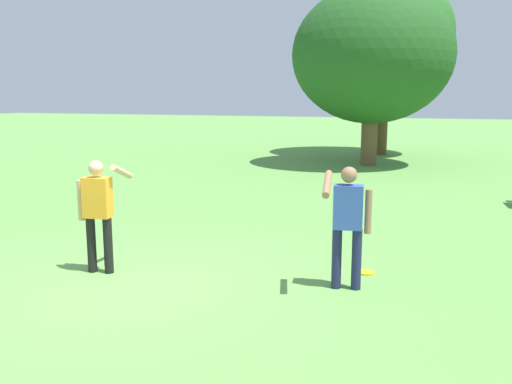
{
  "coord_description": "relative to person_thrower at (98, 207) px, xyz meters",
  "views": [
    {
      "loc": [
        4.04,
        -5.89,
        2.53
      ],
      "look_at": [
        0.98,
        2.18,
        1.0
      ],
      "focal_mm": 37.96,
      "sensor_mm": 36.0,
      "label": 1
    }
  ],
  "objects": [
    {
      "name": "person_thrower",
      "position": [
        0.0,
        0.0,
        0.0
      ],
      "size": [
        0.6,
        0.74,
        1.64
      ],
      "color": "black",
      "rests_on": "ground"
    },
    {
      "name": "ground_plane",
      "position": [
        0.76,
        -0.39,
        -0.96
      ],
      "size": [
        120.0,
        120.0,
        0.0
      ],
      "primitive_type": "plane",
      "color": "#609947"
    },
    {
      "name": "tree_tall_left",
      "position": [
        1.49,
        17.8,
        4.16
      ],
      "size": [
        5.72,
        5.72,
        7.58
      ],
      "color": "brown",
      "rests_on": "ground"
    },
    {
      "name": "tree_broad_center",
      "position": [
        1.62,
        13.95,
        3.02
      ],
      "size": [
        5.79,
        5.79,
        6.46
      ],
      "color": "brown",
      "rests_on": "ground"
    },
    {
      "name": "frisbee",
      "position": [
        3.63,
        1.31,
        -0.95
      ],
      "size": [
        0.25,
        0.25,
        0.03
      ],
      "primitive_type": "cylinder",
      "color": "yellow",
      "rests_on": "ground"
    },
    {
      "name": "person_catcher",
      "position": [
        3.48,
        0.57,
        0.0
      ],
      "size": [
        0.6,
        0.74,
        1.64
      ],
      "color": "#1E234C",
      "rests_on": "ground"
    }
  ]
}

